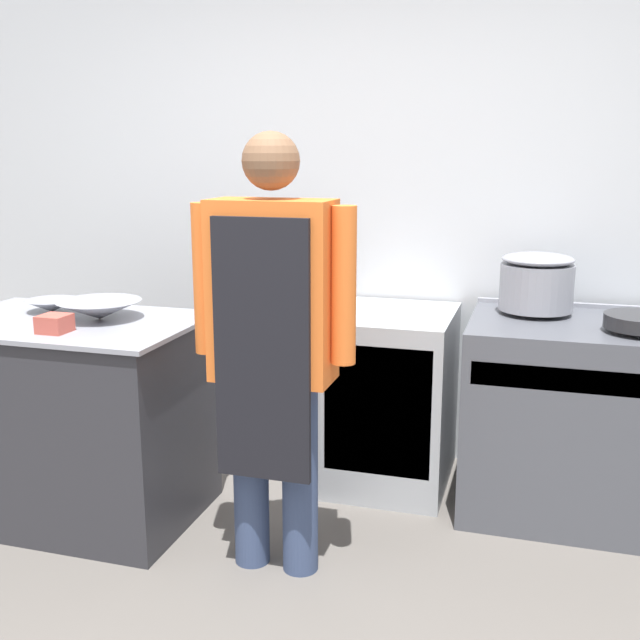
{
  "coord_description": "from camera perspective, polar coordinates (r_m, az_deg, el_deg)",
  "views": [
    {
      "loc": [
        0.9,
        -1.83,
        1.62
      ],
      "look_at": [
        0.03,
        1.1,
        0.93
      ],
      "focal_mm": 42.0,
      "sensor_mm": 36.0,
      "label": 1
    }
  ],
  "objects": [
    {
      "name": "plastic_tub",
      "position": [
        3.22,
        -19.57,
        -0.26
      ],
      "size": [
        0.12,
        0.12,
        0.07
      ],
      "color": "#B24C3F",
      "rests_on": "prep_counter"
    },
    {
      "name": "wall_back",
      "position": [
        3.97,
        3.46,
        8.77
      ],
      "size": [
        8.0,
        0.05,
        2.7
      ],
      "color": "silver",
      "rests_on": "ground_plane"
    },
    {
      "name": "mixing_bowl",
      "position": [
        3.42,
        -16.45,
        0.75
      ],
      "size": [
        0.37,
        0.37,
        0.08
      ],
      "color": "gray",
      "rests_on": "prep_counter"
    },
    {
      "name": "person_cook",
      "position": [
        2.8,
        -3.65,
        -0.94
      ],
      "size": [
        0.63,
        0.24,
        1.7
      ],
      "color": "#38476B",
      "rests_on": "ground_plane"
    },
    {
      "name": "small_bowl",
      "position": [
        3.64,
        -19.74,
        1.04
      ],
      "size": [
        0.24,
        0.24,
        0.06
      ],
      "color": "gray",
      "rests_on": "prep_counter"
    },
    {
      "name": "stove",
      "position": [
        3.62,
        19.21,
        -7.05
      ],
      "size": [
        1.01,
        0.75,
        0.9
      ],
      "color": "#4C4F56",
      "rests_on": "ground_plane"
    },
    {
      "name": "stock_pot",
      "position": [
        3.59,
        16.19,
        2.85
      ],
      "size": [
        0.33,
        0.33,
        0.27
      ],
      "color": "gray",
      "rests_on": "stove"
    },
    {
      "name": "prep_counter",
      "position": [
        3.56,
        -18.17,
        -7.13
      ],
      "size": [
        1.13,
        0.75,
        0.9
      ],
      "color": "#2D2D33",
      "rests_on": "ground_plane"
    },
    {
      "name": "fridge_unit",
      "position": [
        3.73,
        5.43,
        -5.93
      ],
      "size": [
        0.58,
        0.68,
        0.87
      ],
      "color": "#A8ADB2",
      "rests_on": "ground_plane"
    }
  ]
}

